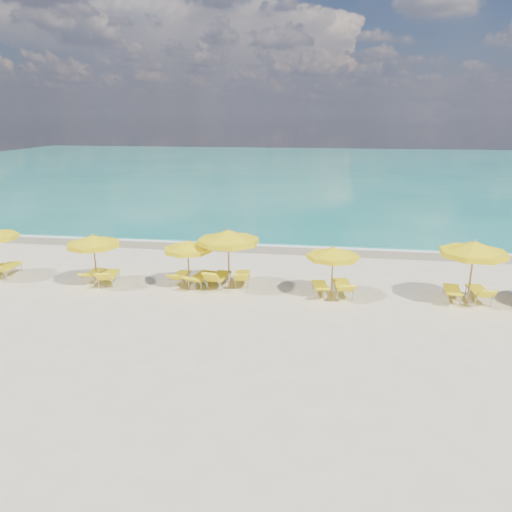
# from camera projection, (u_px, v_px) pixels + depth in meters

# --- Properties ---
(ground_plane) EXTENTS (120.00, 120.00, 0.00)m
(ground_plane) POSITION_uv_depth(u_px,v_px,m) (250.00, 294.00, 20.49)
(ground_plane) COLOR beige
(ocean) EXTENTS (120.00, 80.00, 0.30)m
(ocean) POSITION_uv_depth(u_px,v_px,m) (309.00, 169.00, 66.09)
(ocean) COLOR #15786A
(ocean) RESTS_ON ground
(wet_sand_band) EXTENTS (120.00, 2.60, 0.01)m
(wet_sand_band) POSITION_uv_depth(u_px,v_px,m) (272.00, 248.00, 27.52)
(wet_sand_band) COLOR tan
(wet_sand_band) RESTS_ON ground
(foam_line) EXTENTS (120.00, 1.20, 0.03)m
(foam_line) POSITION_uv_depth(u_px,v_px,m) (274.00, 244.00, 28.28)
(foam_line) COLOR white
(foam_line) RESTS_ON ground
(whitecap_near) EXTENTS (14.00, 0.36, 0.05)m
(whitecap_near) POSITION_uv_depth(u_px,v_px,m) (209.00, 212.00, 37.52)
(whitecap_near) COLOR white
(whitecap_near) RESTS_ON ground
(whitecap_far) EXTENTS (18.00, 0.30, 0.05)m
(whitecap_far) POSITION_uv_depth(u_px,v_px,m) (390.00, 201.00, 42.12)
(whitecap_far) COLOR white
(whitecap_far) RESTS_ON ground
(umbrella_2) EXTENTS (2.38, 2.38, 2.29)m
(umbrella_2) POSITION_uv_depth(u_px,v_px,m) (93.00, 241.00, 21.04)
(umbrella_2) COLOR #AE8057
(umbrella_2) RESTS_ON ground
(umbrella_3) EXTENTS (2.08, 2.08, 2.09)m
(umbrella_3) POSITION_uv_depth(u_px,v_px,m) (188.00, 247.00, 20.86)
(umbrella_3) COLOR #AE8057
(umbrella_3) RESTS_ON ground
(umbrella_4) EXTENTS (3.29, 3.29, 2.61)m
(umbrella_4) POSITION_uv_depth(u_px,v_px,m) (228.00, 237.00, 20.57)
(umbrella_4) COLOR #AE8057
(umbrella_4) RESTS_ON ground
(umbrella_5) EXTENTS (2.19, 2.19, 2.12)m
(umbrella_5) POSITION_uv_depth(u_px,v_px,m) (333.00, 253.00, 19.74)
(umbrella_5) COLOR #AE8057
(umbrella_5) RESTS_ON ground
(umbrella_6) EXTENTS (3.36, 3.36, 2.57)m
(umbrella_6) POSITION_uv_depth(u_px,v_px,m) (474.00, 249.00, 18.93)
(umbrella_6) COLOR #AE8057
(umbrella_6) RESTS_ON ground
(lounger_1_right) EXTENTS (0.80, 2.01, 0.91)m
(lounger_1_right) POSITION_uv_depth(u_px,v_px,m) (7.00, 271.00, 22.72)
(lounger_1_right) COLOR #A5A8AD
(lounger_1_right) RESTS_ON ground
(lounger_2_left) EXTENTS (0.61, 1.73, 0.66)m
(lounger_2_left) POSITION_uv_depth(u_px,v_px,m) (94.00, 276.00, 22.09)
(lounger_2_left) COLOR #A5A8AD
(lounger_2_left) RESTS_ON ground
(lounger_2_right) EXTENTS (1.01, 2.01, 0.87)m
(lounger_2_right) POSITION_uv_depth(u_px,v_px,m) (109.00, 279.00, 21.63)
(lounger_2_right) COLOR #A5A8AD
(lounger_2_right) RESTS_ON ground
(lounger_3_left) EXTENTS (0.64, 1.71, 0.72)m
(lounger_3_left) POSITION_uv_depth(u_px,v_px,m) (181.00, 278.00, 21.76)
(lounger_3_left) COLOR #A5A8AD
(lounger_3_left) RESTS_ON ground
(lounger_3_right) EXTENTS (1.02, 2.09, 0.79)m
(lounger_3_right) POSITION_uv_depth(u_px,v_px,m) (201.00, 280.00, 21.42)
(lounger_3_right) COLOR #A5A8AD
(lounger_3_right) RESTS_ON ground
(lounger_4_left) EXTENTS (0.91, 2.00, 0.94)m
(lounger_4_left) POSITION_uv_depth(u_px,v_px,m) (219.00, 280.00, 21.39)
(lounger_4_left) COLOR #A5A8AD
(lounger_4_left) RESTS_ON ground
(lounger_4_right) EXTENTS (0.82, 1.89, 0.83)m
(lounger_4_right) POSITION_uv_depth(u_px,v_px,m) (242.00, 279.00, 21.60)
(lounger_4_right) COLOR #A5A8AD
(lounger_4_right) RESTS_ON ground
(lounger_5_left) EXTENTS (0.80, 1.80, 0.66)m
(lounger_5_left) POSITION_uv_depth(u_px,v_px,m) (320.00, 289.00, 20.42)
(lounger_5_left) COLOR #A5A8AD
(lounger_5_left) RESTS_ON ground
(lounger_5_right) EXTENTS (0.93, 2.08, 0.86)m
(lounger_5_right) POSITION_uv_depth(u_px,v_px,m) (343.00, 289.00, 20.32)
(lounger_5_right) COLOR #A5A8AD
(lounger_5_right) RESTS_ON ground
(lounger_6_left) EXTENTS (0.84, 1.94, 0.68)m
(lounger_6_left) POSITION_uv_depth(u_px,v_px,m) (452.00, 294.00, 19.85)
(lounger_6_left) COLOR #A5A8AD
(lounger_6_left) RESTS_ON ground
(lounger_6_right) EXTENTS (0.72, 1.94, 0.86)m
(lounger_6_right) POSITION_uv_depth(u_px,v_px,m) (479.00, 295.00, 19.68)
(lounger_6_right) COLOR #A5A8AD
(lounger_6_right) RESTS_ON ground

